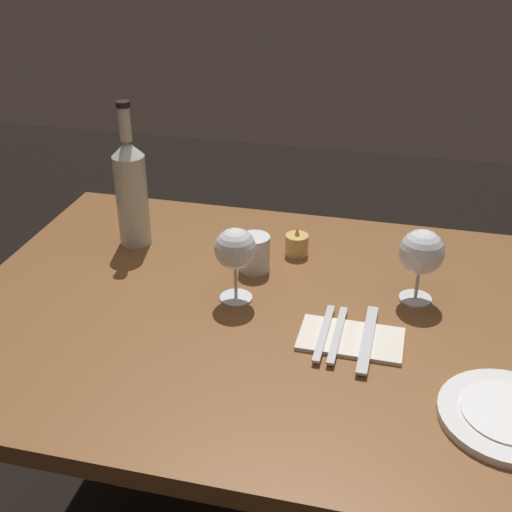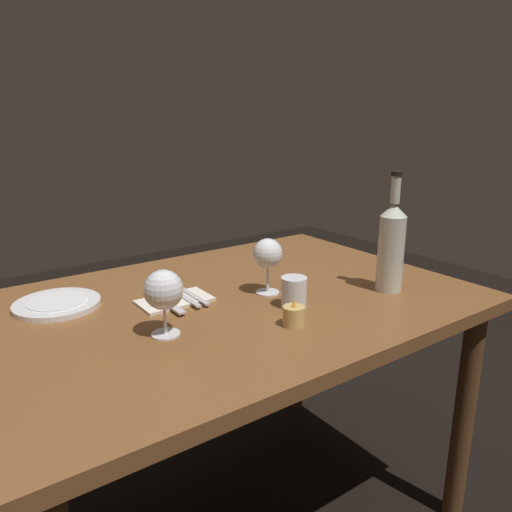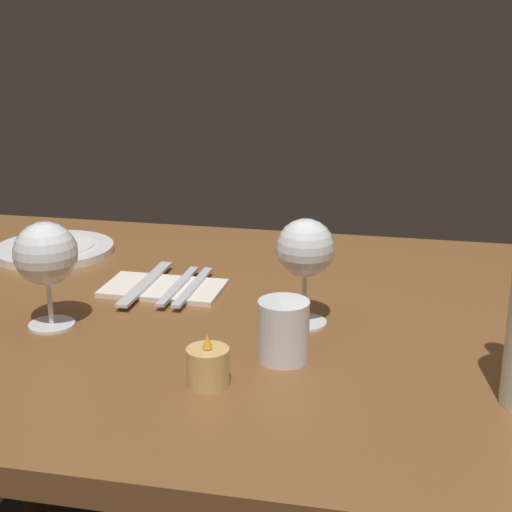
{
  "view_description": "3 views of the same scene",
  "coord_description": "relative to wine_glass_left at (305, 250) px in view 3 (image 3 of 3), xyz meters",
  "views": [
    {
      "loc": [
        0.2,
        -1.07,
        1.47
      ],
      "look_at": [
        -0.06,
        -0.01,
        0.86
      ],
      "focal_mm": 46.73,
      "sensor_mm": 36.0,
      "label": 1
    },
    {
      "loc": [
        0.69,
        1.07,
        1.23
      ],
      "look_at": [
        -0.07,
        0.03,
        0.85
      ],
      "focal_mm": 35.28,
      "sensor_mm": 36.0,
      "label": 2
    },
    {
      "loc": [
        -0.26,
        1.05,
        1.17
      ],
      "look_at": [
        -0.03,
        0.0,
        0.83
      ],
      "focal_mm": 54.36,
      "sensor_mm": 36.0,
      "label": 3
    }
  ],
  "objects": [
    {
      "name": "fork_outer",
      "position": [
        0.19,
        -0.09,
        -0.1
      ],
      "size": [
        0.02,
        0.18,
        0.0
      ],
      "color": "silver",
      "rests_on": "folded_napkin"
    },
    {
      "name": "wine_glass_right",
      "position": [
        0.35,
        0.08,
        -0.0
      ],
      "size": [
        0.09,
        0.09,
        0.15
      ],
      "color": "white",
      "rests_on": "dining_table"
    },
    {
      "name": "water_tumbler",
      "position": [
        0.01,
        0.12,
        -0.08
      ],
      "size": [
        0.07,
        0.07,
        0.08
      ],
      "color": "white",
      "rests_on": "dining_table"
    },
    {
      "name": "dinner_plate",
      "position": [
        0.5,
        -0.24,
        -0.1
      ],
      "size": [
        0.22,
        0.22,
        0.02
      ],
      "color": "white",
      "rests_on": "dining_table"
    },
    {
      "name": "votive_candle",
      "position": [
        0.08,
        0.21,
        -0.09
      ],
      "size": [
        0.05,
        0.05,
        0.07
      ],
      "color": "#DBB266",
      "rests_on": "dining_table"
    },
    {
      "name": "table_knife",
      "position": [
        0.27,
        -0.09,
        -0.1
      ],
      "size": [
        0.02,
        0.21,
        0.0
      ],
      "color": "silver",
      "rests_on": "folded_napkin"
    },
    {
      "name": "fork_inner",
      "position": [
        0.22,
        -0.09,
        -0.1
      ],
      "size": [
        0.02,
        0.18,
        0.0
      ],
      "color": "silver",
      "rests_on": "folded_napkin"
    },
    {
      "name": "wine_glass_left",
      "position": [
        0.0,
        0.0,
        0.0
      ],
      "size": [
        0.08,
        0.08,
        0.16
      ],
      "color": "white",
      "rests_on": "dining_table"
    },
    {
      "name": "folded_napkin",
      "position": [
        0.24,
        -0.09,
        -0.11
      ],
      "size": [
        0.19,
        0.11,
        0.01
      ],
      "color": "silver",
      "rests_on": "dining_table"
    },
    {
      "name": "dining_table",
      "position": [
        0.11,
        -0.02,
        -0.2
      ],
      "size": [
        1.3,
        0.9,
        0.74
      ],
      "color": "brown",
      "rests_on": "ground"
    }
  ]
}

